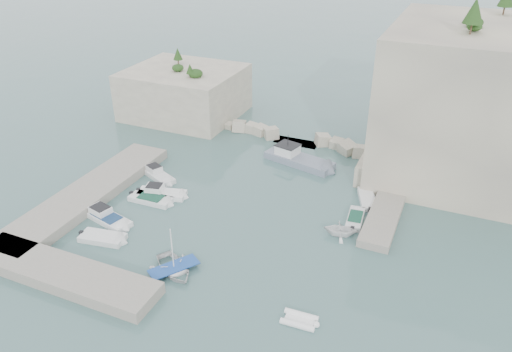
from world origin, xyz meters
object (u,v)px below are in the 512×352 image
at_px(motorboat_c, 151,201).
at_px(motorboat_e, 103,240).
at_px(tender_east_a, 340,235).
at_px(motorboat_d, 107,220).
at_px(inflatable_dinghy, 299,322).
at_px(motorboat_a, 158,178).
at_px(tender_east_d, 375,183).
at_px(work_boat, 299,163).
at_px(tender_east_b, 355,221).
at_px(rowboat, 174,271).
at_px(motorboat_b, 162,196).
at_px(tender_east_c, 367,201).

relative_size(motorboat_c, motorboat_e, 1.11).
bearing_deg(motorboat_e, tender_east_a, 16.08).
height_order(motorboat_d, inflatable_dinghy, motorboat_d).
relative_size(motorboat_a, tender_east_a, 1.75).
relative_size(motorboat_d, tender_east_d, 1.51).
relative_size(inflatable_dinghy, work_boat, 0.31).
distance_m(tender_east_a, tender_east_d, 11.77).
distance_m(motorboat_c, tender_east_b, 21.83).
bearing_deg(tender_east_d, motorboat_a, 125.20).
bearing_deg(inflatable_dinghy, rowboat, 171.51).
height_order(motorboat_a, work_boat, work_boat).
xyz_separation_m(motorboat_a, motorboat_e, (2.08, -12.70, 0.00)).
bearing_deg(tender_east_d, motorboat_b, 134.97).
xyz_separation_m(motorboat_c, tender_east_b, (21.23, 5.07, 0.00)).
xyz_separation_m(tender_east_a, tender_east_b, (0.76, 3.06, 0.00)).
xyz_separation_m(motorboat_d, tender_east_b, (23.25, 10.01, 0.00)).
relative_size(tender_east_a, work_boat, 0.33).
bearing_deg(motorboat_d, work_boat, 69.43).
relative_size(motorboat_a, motorboat_e, 1.19).
height_order(motorboat_b, tender_east_a, tender_east_a).
bearing_deg(motorboat_a, motorboat_e, -55.49).
bearing_deg(motorboat_a, tender_east_b, 25.80).
bearing_deg(work_boat, tender_east_d, 6.21).
height_order(motorboat_b, motorboat_e, motorboat_b).
bearing_deg(tender_east_c, motorboat_b, 90.66).
bearing_deg(motorboat_e, motorboat_c, 79.03).
relative_size(motorboat_d, inflatable_dinghy, 2.19).
distance_m(motorboat_a, tender_east_a, 22.93).
bearing_deg(motorboat_b, motorboat_e, -107.23).
bearing_deg(motorboat_a, tender_east_d, 45.75).
xyz_separation_m(tender_east_a, tender_east_d, (1.04, 11.73, 0.00)).
distance_m(motorboat_d, tender_east_d, 30.05).
bearing_deg(motorboat_e, tender_east_c, 29.00).
xyz_separation_m(tender_east_d, work_boat, (-9.75, 1.22, 0.00)).
relative_size(motorboat_b, tender_east_a, 1.80).
distance_m(motorboat_c, tender_east_c, 23.45).
height_order(motorboat_a, tender_east_d, tender_east_d).
bearing_deg(rowboat, tender_east_c, -1.31).
bearing_deg(rowboat, motorboat_b, 71.19).
bearing_deg(work_boat, motorboat_d, -111.34).
relative_size(motorboat_a, motorboat_c, 1.07).
bearing_deg(work_boat, motorboat_a, -130.84).
distance_m(motorboat_c, work_boat, 19.04).
bearing_deg(inflatable_dinghy, tender_east_a, 88.30).
bearing_deg(work_boat, tender_east_c, -16.56).
relative_size(inflatable_dinghy, tender_east_d, 0.69).
relative_size(motorboat_d, tender_east_a, 2.01).
distance_m(motorboat_b, motorboat_e, 9.33).
bearing_deg(tender_east_c, motorboat_c, 93.57).
distance_m(motorboat_d, rowboat, 11.37).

